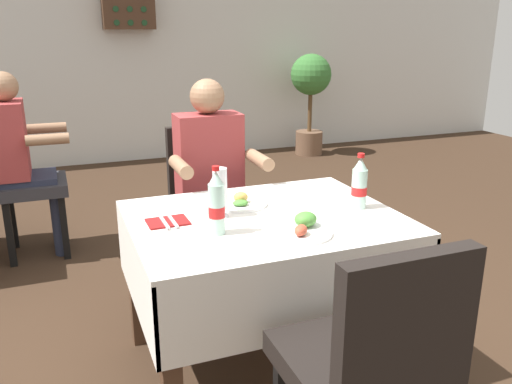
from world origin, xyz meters
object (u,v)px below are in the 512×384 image
at_px(chair_near_camera_side, 369,361).
at_px(potted_plant_corner, 311,90).
at_px(plate_far_diner, 240,202).
at_px(cola_bottle_secondary, 216,204).
at_px(beer_glass_left, 220,192).
at_px(cola_bottle_primary, 359,185).
at_px(main_dining_table, 264,251).
at_px(napkin_cutlery_set, 168,222).
at_px(wall_bottle_rack, 128,9).
at_px(chair_far_diner_seat, 210,200).
at_px(plate_near_camera, 302,228).
at_px(seated_diner_far, 212,179).
at_px(background_patron, 22,155).
at_px(background_chair_right, 17,178).

height_order(chair_near_camera_side, potted_plant_corner, potted_plant_corner).
bearing_deg(plate_far_diner, cola_bottle_secondary, -124.27).
bearing_deg(potted_plant_corner, beer_glass_left, -121.86).
height_order(plate_far_diner, cola_bottle_primary, cola_bottle_primary).
height_order(main_dining_table, beer_glass_left, beer_glass_left).
relative_size(chair_near_camera_side, plate_far_diner, 3.85).
bearing_deg(potted_plant_corner, napkin_cutlery_set, -124.34).
bearing_deg(wall_bottle_rack, chair_far_diner_seat, -91.59).
bearing_deg(chair_far_diner_seat, beer_glass_left, -102.97).
bearing_deg(napkin_cutlery_set, plate_near_camera, -32.64).
height_order(main_dining_table, seated_diner_far, seated_diner_far).
bearing_deg(chair_near_camera_side, plate_near_camera, 83.78).
bearing_deg(chair_near_camera_side, cola_bottle_secondary, 109.25).
bearing_deg(plate_near_camera, cola_bottle_secondary, 160.35).
bearing_deg(napkin_cutlery_set, background_patron, 110.11).
relative_size(plate_far_diner, beer_glass_left, 1.17).
xyz_separation_m(beer_glass_left, potted_plant_corner, (2.35, 3.79, -0.04)).
distance_m(seated_diner_far, potted_plant_corner, 3.82).
xyz_separation_m(chair_near_camera_side, background_chair_right, (-1.08, 2.60, 0.00)).
relative_size(plate_near_camera, cola_bottle_secondary, 0.94).
bearing_deg(beer_glass_left, potted_plant_corner, 58.14).
relative_size(potted_plant_corner, wall_bottle_rack, 2.20).
bearing_deg(main_dining_table, potted_plant_corner, 60.55).
bearing_deg(seated_diner_far, background_patron, 134.47).
xyz_separation_m(cola_bottle_secondary, napkin_cutlery_set, (-0.16, 0.19, -0.12)).
distance_m(plate_far_diner, potted_plant_corner, 4.30).
relative_size(main_dining_table, chair_far_diner_seat, 1.19).
distance_m(main_dining_table, background_patron, 2.05).
xyz_separation_m(plate_far_diner, napkin_cutlery_set, (-0.36, -0.11, -0.01)).
xyz_separation_m(beer_glass_left, wall_bottle_rack, (0.27, 4.15, 0.87)).
distance_m(plate_far_diner, beer_glass_left, 0.20).
bearing_deg(background_patron, chair_far_diner_seat, -41.87).
relative_size(plate_near_camera, napkin_cutlery_set, 1.36).
relative_size(cola_bottle_primary, background_chair_right, 0.26).
bearing_deg(cola_bottle_secondary, chair_far_diner_seat, 75.35).
xyz_separation_m(chair_near_camera_side, plate_near_camera, (0.07, 0.61, 0.20)).
bearing_deg(background_patron, napkin_cutlery_set, -69.89).
bearing_deg(plate_far_diner, background_patron, 121.72).
relative_size(chair_near_camera_side, beer_glass_left, 4.50).
height_order(seated_diner_far, cola_bottle_secondary, seated_diner_far).
bearing_deg(plate_far_diner, main_dining_table, -74.70).
bearing_deg(background_chair_right, plate_near_camera, -60.20).
height_order(plate_far_diner, background_chair_right, background_chair_right).
bearing_deg(beer_glass_left, seated_diner_far, 76.35).
bearing_deg(chair_far_diner_seat, plate_near_camera, -86.48).
relative_size(plate_far_diner, background_chair_right, 0.26).
height_order(chair_far_diner_seat, potted_plant_corner, potted_plant_corner).
bearing_deg(seated_diner_far, napkin_cutlery_set, -120.63).
bearing_deg(plate_far_diner, cola_bottle_primary, -25.18).
relative_size(seated_diner_far, cola_bottle_primary, 4.99).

